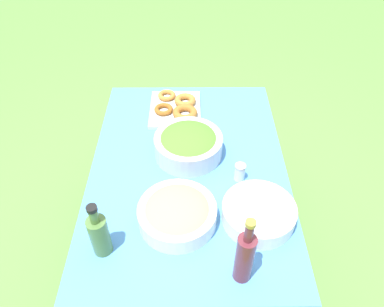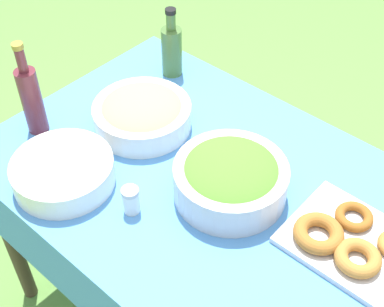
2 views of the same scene
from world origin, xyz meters
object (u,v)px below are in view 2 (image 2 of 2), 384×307
object	(u,v)px
olive_oil_bottle	(172,49)
salad_bowl	(230,178)
wine_bottle	(31,98)
plate_stack	(63,172)
donut_platter	(349,240)
pasta_bowl	(142,113)

from	to	relation	value
olive_oil_bottle	salad_bowl	bearing A→B (deg)	-31.65
olive_oil_bottle	wine_bottle	size ratio (longest dim) A/B	0.80
salad_bowl	plate_stack	xyz separation A→B (m)	(-0.36, -0.26, -0.03)
salad_bowl	olive_oil_bottle	size ratio (longest dim) A/B	1.25
plate_stack	olive_oil_bottle	world-z (taller)	olive_oil_bottle
salad_bowl	donut_platter	size ratio (longest dim) A/B	0.97
donut_platter	plate_stack	size ratio (longest dim) A/B	1.13
pasta_bowl	wine_bottle	size ratio (longest dim) A/B	0.98
plate_stack	wine_bottle	size ratio (longest dim) A/B	0.92
donut_platter	wine_bottle	bearing A→B (deg)	-165.42
salad_bowl	wine_bottle	world-z (taller)	wine_bottle
plate_stack	wine_bottle	distance (m)	0.26
pasta_bowl	olive_oil_bottle	world-z (taller)	olive_oil_bottle
pasta_bowl	donut_platter	world-z (taller)	pasta_bowl
pasta_bowl	donut_platter	distance (m)	0.69
donut_platter	wine_bottle	distance (m)	0.95
pasta_bowl	plate_stack	bearing A→B (deg)	-88.72
pasta_bowl	olive_oil_bottle	distance (m)	0.29
pasta_bowl	plate_stack	world-z (taller)	pasta_bowl
olive_oil_bottle	wine_bottle	world-z (taller)	wine_bottle
donut_platter	wine_bottle	xyz separation A→B (m)	(-0.92, -0.24, 0.10)
pasta_bowl	wine_bottle	world-z (taller)	wine_bottle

